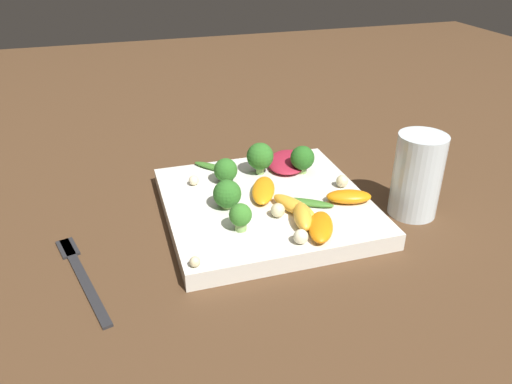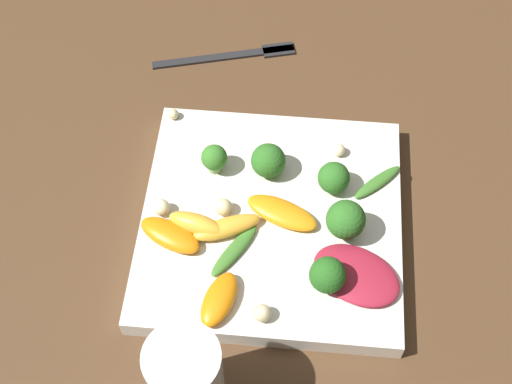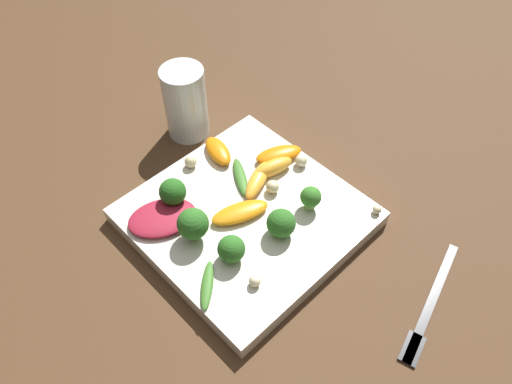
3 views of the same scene
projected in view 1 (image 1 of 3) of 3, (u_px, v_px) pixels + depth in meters
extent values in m
plane|color=#4C331E|center=(266.00, 213.00, 0.70)|extent=(2.40, 2.40, 0.00)
cube|color=silver|center=(266.00, 206.00, 0.70)|extent=(0.27, 0.27, 0.02)
cylinder|color=silver|center=(417.00, 175.00, 0.68)|extent=(0.07, 0.07, 0.12)
cube|color=#262628|center=(83.00, 277.00, 0.57)|extent=(0.18, 0.06, 0.01)
cube|color=#262628|center=(68.00, 247.00, 0.62)|extent=(0.04, 0.03, 0.01)
ellipsoid|color=maroon|center=(288.00, 162.00, 0.78)|extent=(0.11, 0.10, 0.01)
ellipsoid|color=orange|center=(349.00, 197.00, 0.68)|extent=(0.05, 0.07, 0.02)
ellipsoid|color=#FCAD33|center=(303.00, 216.00, 0.63)|extent=(0.06, 0.04, 0.02)
ellipsoid|color=orange|center=(262.00, 190.00, 0.70)|extent=(0.08, 0.06, 0.01)
ellipsoid|color=#FCAD33|center=(294.00, 206.00, 0.66)|extent=(0.08, 0.05, 0.02)
ellipsoid|color=orange|center=(321.00, 227.00, 0.61)|extent=(0.08, 0.06, 0.02)
cylinder|color=#84AD5B|center=(226.00, 179.00, 0.73)|extent=(0.02, 0.02, 0.01)
sphere|color=#2D6B23|center=(226.00, 170.00, 0.72)|extent=(0.03, 0.03, 0.03)
cylinder|color=#84AD5B|center=(302.00, 168.00, 0.76)|extent=(0.01, 0.01, 0.01)
sphere|color=#26601E|center=(302.00, 158.00, 0.75)|extent=(0.04, 0.04, 0.04)
cylinder|color=#84AD5B|center=(260.00, 168.00, 0.75)|extent=(0.01, 0.01, 0.02)
sphere|color=#2D6B23|center=(260.00, 156.00, 0.75)|extent=(0.04, 0.04, 0.04)
cylinder|color=#84AD5B|center=(241.00, 225.00, 0.62)|extent=(0.01, 0.01, 0.01)
sphere|color=#387A28|center=(240.00, 215.00, 0.61)|extent=(0.03, 0.03, 0.03)
cylinder|color=#84AD5B|center=(227.00, 204.00, 0.67)|extent=(0.02, 0.02, 0.01)
sphere|color=#2D6B23|center=(227.00, 194.00, 0.66)|extent=(0.04, 0.04, 0.04)
ellipsoid|color=#3D7528|center=(212.00, 167.00, 0.77)|extent=(0.06, 0.06, 0.01)
ellipsoid|color=#3D7528|center=(307.00, 202.00, 0.67)|extent=(0.05, 0.07, 0.01)
sphere|color=beige|center=(195.00, 262.00, 0.55)|extent=(0.01, 0.01, 0.01)
sphere|color=beige|center=(342.00, 181.00, 0.72)|extent=(0.02, 0.02, 0.02)
sphere|color=beige|center=(301.00, 237.00, 0.59)|extent=(0.02, 0.02, 0.02)
sphere|color=beige|center=(194.00, 180.00, 0.72)|extent=(0.01, 0.01, 0.01)
sphere|color=beige|center=(276.00, 211.00, 0.64)|extent=(0.02, 0.02, 0.02)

